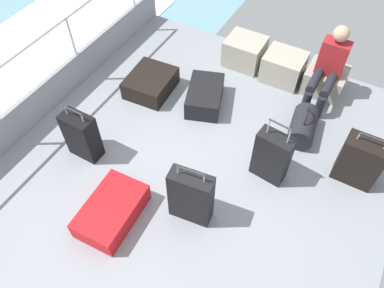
{
  "coord_description": "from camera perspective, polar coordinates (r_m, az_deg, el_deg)",
  "views": [
    {
      "loc": [
        1.2,
        -2.15,
        3.62
      ],
      "look_at": [
        -0.11,
        0.23,
        0.25
      ],
      "focal_mm": 34.89,
      "sensor_mm": 36.0,
      "label": 1
    }
  ],
  "objects": [
    {
      "name": "suitcase_0",
      "position": [
        5.26,
        -6.33,
        9.25
      ],
      "size": [
        0.61,
        0.7,
        0.26
      ],
      "color": "black",
      "rests_on": "ground_plane"
    },
    {
      "name": "suitcase_2",
      "position": [
        4.51,
        -16.49,
        1.2
      ],
      "size": [
        0.39,
        0.23,
        0.75
      ],
      "color": "black",
      "rests_on": "ground_plane"
    },
    {
      "name": "railing_port",
      "position": [
        4.9,
        -23.36,
        11.24
      ],
      "size": [
        0.04,
        4.2,
        1.02
      ],
      "color": "silver",
      "rests_on": "ground_plane"
    },
    {
      "name": "cargo_crate_0",
      "position": [
        5.7,
        8.06,
        13.82
      ],
      "size": [
        0.57,
        0.48,
        0.41
      ],
      "color": "#9E9989",
      "rests_on": "ground_plane"
    },
    {
      "name": "suitcase_5",
      "position": [
        4.5,
        24.29,
        -2.41
      ],
      "size": [
        0.45,
        0.27,
        0.72
      ],
      "color": "black",
      "rests_on": "ground_plane"
    },
    {
      "name": "ground_plane",
      "position": [
        4.4,
        -0.13,
        -4.85
      ],
      "size": [
        4.4,
        5.2,
        0.06
      ],
      "primitive_type": "cube",
      "color": "gray"
    },
    {
      "name": "cargo_crate_1",
      "position": [
        5.53,
        13.8,
        11.37
      ],
      "size": [
        0.58,
        0.48,
        0.4
      ],
      "color": "#9E9989",
      "rests_on": "ground_plane"
    },
    {
      "name": "suitcase_4",
      "position": [
        4.08,
        -12.16,
        -9.96
      ],
      "size": [
        0.53,
        0.8,
        0.25
      ],
      "color": "red",
      "rests_on": "ground_plane"
    },
    {
      "name": "suitcase_7",
      "position": [
        4.2,
        12.08,
        -1.87
      ],
      "size": [
        0.41,
        0.24,
        0.87
      ],
      "color": "black",
      "rests_on": "ground_plane"
    },
    {
      "name": "suitcase_3",
      "position": [
        5.04,
        1.97,
        7.35
      ],
      "size": [
        0.64,
        0.8,
        0.27
      ],
      "color": "black",
      "rests_on": "ground_plane"
    },
    {
      "name": "gunwale_port",
      "position": [
        5.25,
        -21.47,
        6.65
      ],
      "size": [
        0.06,
        5.2,
        0.45
      ],
      "primitive_type": "cube",
      "color": "gray",
      "rests_on": "ground_plane"
    },
    {
      "name": "duffel_bag",
      "position": [
        4.83,
        16.61,
        2.62
      ],
      "size": [
        0.38,
        0.58,
        0.45
      ],
      "color": "black",
      "rests_on": "ground_plane"
    },
    {
      "name": "suitcase_1",
      "position": [
        3.8,
        -0.16,
        -8.07
      ],
      "size": [
        0.46,
        0.24,
        0.82
      ],
      "color": "black",
      "rests_on": "ground_plane"
    },
    {
      "name": "passenger_seated",
      "position": [
        5.16,
        20.18,
        11.1
      ],
      "size": [
        0.34,
        0.66,
        1.05
      ],
      "color": "maroon",
      "rests_on": "ground_plane"
    },
    {
      "name": "cargo_crate_2",
      "position": [
        5.52,
        19.64,
        9.21
      ],
      "size": [
        0.56,
        0.5,
        0.35
      ],
      "color": "gray",
      "rests_on": "ground_plane"
    }
  ]
}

